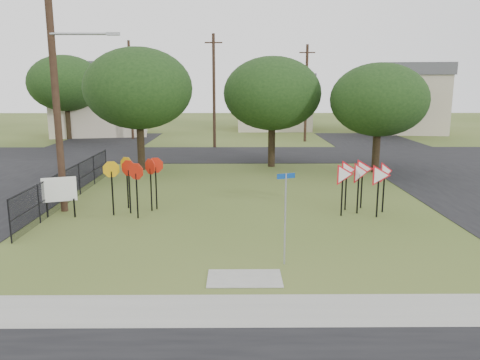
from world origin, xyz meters
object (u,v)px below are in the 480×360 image
(street_name_sign, at_px, (285,212))
(info_board, at_px, (59,191))
(yield_sign_cluster, at_px, (362,174))
(stop_sign_cluster, at_px, (135,173))

(street_name_sign, relative_size, info_board, 1.68)
(street_name_sign, distance_m, info_board, 9.63)
(street_name_sign, relative_size, yield_sign_cluster, 1.01)
(street_name_sign, relative_size, stop_sign_cluster, 1.20)
(stop_sign_cluster, relative_size, yield_sign_cluster, 0.84)
(street_name_sign, height_order, stop_sign_cluster, street_name_sign)
(street_name_sign, bearing_deg, info_board, 149.25)
(street_name_sign, distance_m, yield_sign_cluster, 6.59)
(info_board, bearing_deg, stop_sign_cluster, 13.87)
(street_name_sign, bearing_deg, yield_sign_cluster, 56.35)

